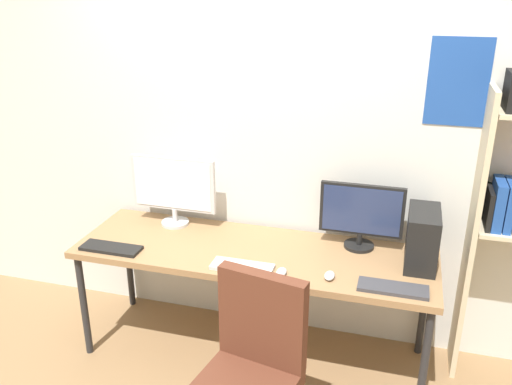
# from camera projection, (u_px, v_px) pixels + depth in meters

# --- Properties ---
(wall_back) EXTENTS (4.54, 0.11, 2.60)m
(wall_back) POSITION_uv_depth(u_px,v_px,m) (272.00, 141.00, 3.40)
(wall_back) COLOR silver
(wall_back) RESTS_ON ground_plane
(desk) EXTENTS (2.14, 0.68, 0.74)m
(desk) POSITION_uv_depth(u_px,v_px,m) (254.00, 257.00, 3.25)
(desk) COLOR #936D47
(desk) RESTS_ON ground_plane
(monitor_left) EXTENTS (0.56, 0.18, 0.46)m
(monitor_left) POSITION_uv_depth(u_px,v_px,m) (173.00, 188.00, 3.48)
(monitor_left) COLOR silver
(monitor_left) RESTS_ON desk
(monitor_right) EXTENTS (0.49, 0.18, 0.40)m
(monitor_right) POSITION_uv_depth(u_px,v_px,m) (361.00, 214.00, 3.19)
(monitor_right) COLOR black
(monitor_right) RESTS_ON desk
(pc_tower) EXTENTS (0.17, 0.34, 0.32)m
(pc_tower) POSITION_uv_depth(u_px,v_px,m) (422.00, 238.00, 3.02)
(pc_tower) COLOR black
(pc_tower) RESTS_ON desk
(keyboard_left) EXTENTS (0.37, 0.13, 0.02)m
(keyboard_left) POSITION_uv_depth(u_px,v_px,m) (111.00, 248.00, 3.23)
(keyboard_left) COLOR black
(keyboard_left) RESTS_ON desk
(keyboard_center) EXTENTS (0.35, 0.13, 0.02)m
(keyboard_center) POSITION_uv_depth(u_px,v_px,m) (242.00, 267.00, 3.02)
(keyboard_center) COLOR silver
(keyboard_center) RESTS_ON desk
(keyboard_right) EXTENTS (0.36, 0.13, 0.02)m
(keyboard_right) POSITION_uv_depth(u_px,v_px,m) (393.00, 288.00, 2.81)
(keyboard_right) COLOR #38383D
(keyboard_right) RESTS_ON desk
(mouse_left_side) EXTENTS (0.06, 0.10, 0.03)m
(mouse_left_side) POSITION_uv_depth(u_px,v_px,m) (330.00, 276.00, 2.92)
(mouse_left_side) COLOR silver
(mouse_left_side) RESTS_ON desk
(mouse_right_side) EXTENTS (0.06, 0.10, 0.03)m
(mouse_right_side) POSITION_uv_depth(u_px,v_px,m) (281.00, 272.00, 2.96)
(mouse_right_side) COLOR silver
(mouse_right_side) RESTS_ON desk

